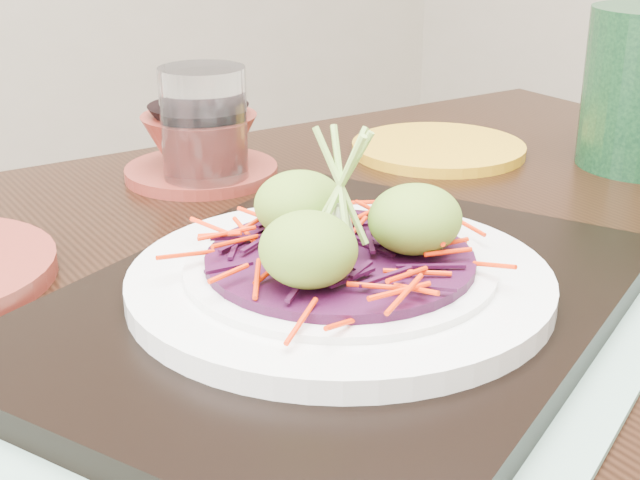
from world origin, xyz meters
TOP-DOWN VIEW (x-y plane):
  - dining_table at (0.06, 0.05)m, footprint 1.17×0.82m
  - placemat at (0.03, -0.01)m, footprint 0.55×0.50m
  - serving_tray at (0.03, -0.01)m, footprint 0.48×0.42m
  - white_plate at (0.03, -0.01)m, footprint 0.26×0.26m
  - cabbage_bed at (0.03, -0.01)m, footprint 0.16×0.16m
  - carrot_julienne at (0.03, -0.01)m, footprint 0.20×0.20m
  - guacamole_scoops at (0.03, -0.01)m, footprint 0.14×0.12m
  - scallion_garnish at (0.03, -0.01)m, footprint 0.06×0.06m
  - water_glass at (0.10, 0.27)m, footprint 0.09×0.09m
  - terracotta_bowl_set at (0.11, 0.30)m, footprint 0.17×0.17m
  - yellow_plate at (0.34, 0.23)m, footprint 0.23×0.23m

SIDE VIEW (x-z plane):
  - dining_table at x=0.06m, z-range 0.26..0.96m
  - placemat at x=0.03m, z-range 0.70..0.71m
  - yellow_plate at x=0.34m, z-range 0.70..0.71m
  - serving_tray at x=0.03m, z-range 0.71..0.72m
  - terracotta_bowl_set at x=0.11m, z-range 0.70..0.76m
  - white_plate at x=0.03m, z-range 0.72..0.74m
  - cabbage_bed at x=0.03m, z-range 0.74..0.75m
  - carrot_julienne at x=0.03m, z-range 0.75..0.76m
  - water_glass at x=0.10m, z-range 0.70..0.81m
  - guacamole_scoops at x=0.03m, z-range 0.75..0.79m
  - scallion_garnish at x=0.03m, z-range 0.74..0.83m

